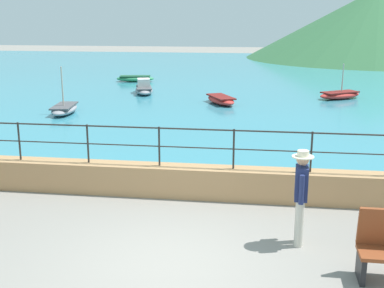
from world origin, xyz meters
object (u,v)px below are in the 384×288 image
boat_2 (135,78)px  boat_4 (221,100)px  person_walking (301,193)px  boat_0 (340,95)px  boat_1 (144,88)px  boat_6 (64,109)px

boat_2 → boat_4: size_ratio=0.98×
person_walking → boat_0: boat_0 is taller
boat_1 → boat_2: (-1.69, 4.70, -0.07)m
boat_4 → boat_0: bearing=21.5°
person_walking → boat_4: size_ratio=0.71×
boat_2 → boat_6: boat_6 is taller
person_walking → boat_1: (-6.88, 16.73, -0.65)m
boat_0 → boat_2: 12.64m
boat_4 → boat_6: (-6.23, -3.30, 0.01)m
person_walking → boat_2: bearing=111.8°
person_walking → boat_2: person_walking is taller
boat_4 → boat_1: bearing=149.1°
boat_0 → boat_6: boat_6 is taller
boat_1 → boat_4: 4.96m
boat_6 → person_walking: bearing=-50.8°
boat_2 → boat_6: size_ratio=1.00×
boat_6 → boat_2: bearing=88.5°
boat_0 → boat_6: size_ratio=1.01×
boat_2 → boat_6: (-0.28, -10.55, 0.01)m
boat_4 → boat_6: size_ratio=1.02×
person_walking → boat_4: (-2.62, 14.18, -0.72)m
boat_1 → boat_6: bearing=-108.7°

